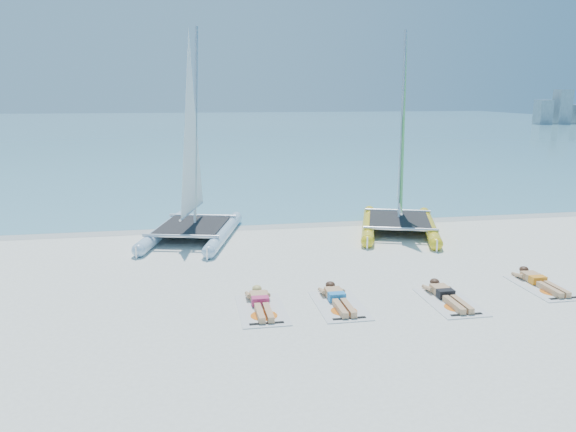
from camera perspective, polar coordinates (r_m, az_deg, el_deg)
name	(u,v)px	position (r m, az deg, el deg)	size (l,w,h in m)	color
ground	(331,271)	(14.61, 4.37, -5.63)	(140.00, 140.00, 0.00)	white
sea	(213,127)	(76.65, -7.64, 8.93)	(140.00, 115.00, 0.01)	#7CC0D0
wet_sand_strip	(292,224)	(19.79, 0.38, -0.77)	(140.00, 1.40, 0.01)	beige
catamaran_blue	(192,174)	(17.82, -9.74, 4.22)	(3.60, 5.44, 6.81)	#A7C0DC
catamaran_yellow	(401,166)	(19.17, 11.37, 5.05)	(3.87, 5.48, 6.80)	yellow
towel_a	(262,310)	(12.09, -2.69, -9.51)	(1.00, 1.85, 0.02)	silver
sunbather_a	(260,302)	(12.22, -2.81, -8.70)	(0.37, 1.73, 0.26)	#DEB374
towel_b	(339,305)	(12.36, 5.25, -9.04)	(1.00, 1.85, 0.02)	silver
sunbather_b	(337,298)	(12.49, 5.03, -8.26)	(0.37, 1.73, 0.26)	#DEB374
towel_c	(450,302)	(13.00, 16.13, -8.39)	(1.00, 1.85, 0.02)	silver
sunbather_c	(446,294)	(13.12, 15.78, -7.66)	(0.37, 1.73, 0.26)	#DEB374
towel_d	(543,287)	(14.69, 24.50, -6.62)	(1.00, 1.85, 0.02)	silver
sunbather_d	(539,280)	(14.81, 24.12, -5.99)	(0.37, 1.73, 0.26)	#DEB374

